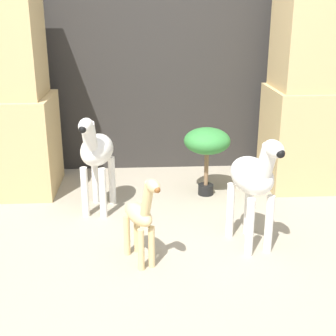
{
  "coord_description": "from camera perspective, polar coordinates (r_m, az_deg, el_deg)",
  "views": [
    {
      "loc": [
        -0.18,
        -2.29,
        1.38
      ],
      "look_at": [
        -0.0,
        0.5,
        0.4
      ],
      "focal_mm": 50.0,
      "sensor_mm": 36.0,
      "label": 1
    }
  ],
  "objects": [
    {
      "name": "wall_back",
      "position": [
        4.01,
        -1.04,
        15.3
      ],
      "size": [
        6.4,
        0.08,
        2.2
      ],
      "color": "#2D2B28",
      "rests_on": "ground_plane"
    },
    {
      "name": "rock_pillar_left",
      "position": [
        3.71,
        -19.09,
        7.68
      ],
      "size": [
        0.67,
        0.6,
        1.53
      ],
      "color": "tan",
      "rests_on": "ground_plane"
    },
    {
      "name": "rock_pillar_right",
      "position": [
        3.81,
        17.34,
        8.75
      ],
      "size": [
        0.67,
        0.6,
        1.56
      ],
      "color": "tan",
      "rests_on": "ground_plane"
    },
    {
      "name": "giraffe_figurine",
      "position": [
        2.57,
        -3.35,
        -5.96
      ],
      "size": [
        0.23,
        0.37,
        0.55
      ],
      "color": "#E0C184",
      "rests_on": "ground_plane"
    },
    {
      "name": "zebra_left",
      "position": [
        3.21,
        -8.76,
        1.8
      ],
      "size": [
        0.28,
        0.49,
        0.71
      ],
      "color": "white",
      "rests_on": "ground_plane"
    },
    {
      "name": "potted_palm_front",
      "position": [
        3.48,
        4.78,
        3.01
      ],
      "size": [
        0.34,
        0.34,
        0.52
      ],
      "color": "black",
      "rests_on": "ground_plane"
    },
    {
      "name": "zebra_right",
      "position": [
        2.74,
        10.39,
        -1.39
      ],
      "size": [
        0.3,
        0.49,
        0.71
      ],
      "color": "white",
      "rests_on": "ground_plane"
    },
    {
      "name": "ground_plane",
      "position": [
        2.68,
        0.76,
        -11.66
      ],
      "size": [
        14.0,
        14.0,
        0.0
      ],
      "primitive_type": "plane",
      "color": "#9E937F"
    }
  ]
}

